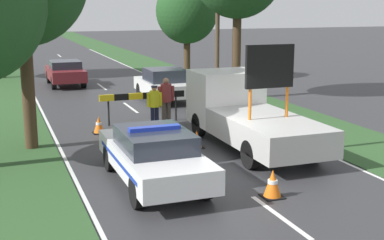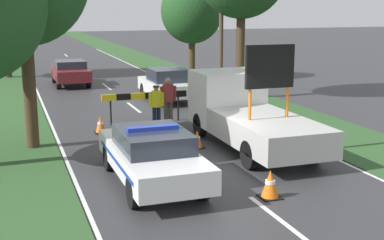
# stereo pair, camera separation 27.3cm
# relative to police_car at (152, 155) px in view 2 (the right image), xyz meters

# --- Properties ---
(ground_plane) EXTENTS (160.00, 160.00, 0.00)m
(ground_plane) POSITION_rel_police_car_xyz_m (1.92, 1.00, -0.76)
(ground_plane) COLOR #333335
(lane_markings) EXTENTS (7.60, 60.22, 0.01)m
(lane_markings) POSITION_rel_police_car_xyz_m (1.92, 12.20, -0.75)
(lane_markings) COLOR silver
(lane_markings) RESTS_ON ground
(grass_verge_left) EXTENTS (3.23, 120.00, 0.03)m
(grass_verge_left) POSITION_rel_police_car_xyz_m (-3.54, 21.00, -0.74)
(grass_verge_left) COLOR #2D5128
(grass_verge_left) RESTS_ON ground
(grass_verge_right) EXTENTS (3.23, 120.00, 0.03)m
(grass_verge_right) POSITION_rel_police_car_xyz_m (7.39, 21.00, -0.74)
(grass_verge_right) COLOR #2D5128
(grass_verge_right) RESTS_ON ground
(police_car) EXTENTS (1.85, 4.84, 1.52)m
(police_car) POSITION_rel_police_car_xyz_m (0.00, 0.00, 0.00)
(police_car) COLOR white
(police_car) RESTS_ON ground
(work_truck) EXTENTS (2.22, 6.21, 3.33)m
(work_truck) POSITION_rel_police_car_xyz_m (3.85, 2.71, 0.30)
(work_truck) COLOR white
(work_truck) RESTS_ON ground
(road_barrier) EXTENTS (3.32, 0.08, 1.17)m
(road_barrier) POSITION_rel_police_car_xyz_m (1.63, 7.01, 0.22)
(road_barrier) COLOR black
(road_barrier) RESTS_ON ground
(police_officer) EXTENTS (0.57, 0.36, 1.58)m
(police_officer) POSITION_rel_police_car_xyz_m (1.81, 6.04, 0.18)
(police_officer) COLOR #191E38
(police_officer) RESTS_ON ground
(pedestrian_civilian) EXTENTS (0.64, 0.41, 1.79)m
(pedestrian_civilian) POSITION_rel_police_car_xyz_m (2.35, 6.34, 0.29)
(pedestrian_civilian) COLOR brown
(pedestrian_civilian) RESTS_ON ground
(traffic_cone_near_police) EXTENTS (0.45, 0.45, 0.63)m
(traffic_cone_near_police) POSITION_rel_police_car_xyz_m (1.80, 4.16, -0.45)
(traffic_cone_near_police) COLOR black
(traffic_cone_near_police) RESTS_ON ground
(traffic_cone_centre_front) EXTENTS (0.44, 0.44, 0.61)m
(traffic_cone_centre_front) POSITION_rel_police_car_xyz_m (-0.28, 5.92, -0.46)
(traffic_cone_centre_front) COLOR black
(traffic_cone_centre_front) RESTS_ON ground
(traffic_cone_near_truck) EXTENTS (0.41, 0.41, 0.57)m
(traffic_cone_near_truck) POSITION_rel_police_car_xyz_m (2.24, 2.87, -0.47)
(traffic_cone_near_truck) COLOR black
(traffic_cone_near_truck) RESTS_ON ground
(traffic_cone_behind_barrier) EXTENTS (0.49, 0.49, 0.68)m
(traffic_cone_behind_barrier) POSITION_rel_police_car_xyz_m (2.34, -1.90, -0.42)
(traffic_cone_behind_barrier) COLOR black
(traffic_cone_behind_barrier) RESTS_ON ground
(queued_car_van_white) EXTENTS (1.94, 4.07, 1.52)m
(queued_car_van_white) POSITION_rel_police_car_xyz_m (3.88, 11.41, 0.03)
(queued_car_van_white) COLOR silver
(queued_car_van_white) RESTS_ON ground
(queued_car_wagon_maroon) EXTENTS (1.82, 4.07, 1.40)m
(queued_car_wagon_maroon) POSITION_rel_police_car_xyz_m (0.12, 17.97, -0.01)
(queued_car_wagon_maroon) COLOR maroon
(queued_car_wagon_maroon) RESTS_ON ground
(roadside_tree_near_right) EXTENTS (4.90, 4.90, 7.22)m
(roadside_tree_near_right) POSITION_rel_police_car_xyz_m (-3.15, 22.50, 3.88)
(roadside_tree_near_right) COLOR #42301E
(roadside_tree_near_right) RESTS_ON ground
(roadside_tree_mid_right) EXTENTS (3.64, 3.64, 6.00)m
(roadside_tree_mid_right) POSITION_rel_police_car_xyz_m (7.25, 17.65, 3.31)
(roadside_tree_mid_right) COLOR #42301E
(roadside_tree_mid_right) RESTS_ON ground
(utility_pole) EXTENTS (1.20, 0.20, 8.47)m
(utility_pole) POSITION_rel_police_car_xyz_m (6.28, 10.76, 3.59)
(utility_pole) COLOR #473828
(utility_pole) RESTS_ON ground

